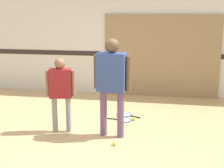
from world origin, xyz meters
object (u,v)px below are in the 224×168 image
at_px(person_student_left, 61,87).
at_px(tennis_ball_near_instructor, 115,143).
at_px(racket_spare_on_floor, 123,120).
at_px(racket_second_spare, 125,115).
at_px(person_instructor, 112,77).
at_px(tennis_ball_by_spare_racket, 134,119).

distance_m(person_student_left, tennis_ball_near_instructor, 1.34).
distance_m(racket_spare_on_floor, racket_second_spare, 0.32).
xyz_separation_m(person_instructor, racket_second_spare, (0.07, 1.12, -1.02)).
bearing_deg(racket_second_spare, person_student_left, -107.09).
relative_size(racket_second_spare, tennis_ball_by_spare_racket, 8.49).
distance_m(person_instructor, tennis_ball_by_spare_racket, 1.32).
xyz_separation_m(racket_spare_on_floor, tennis_ball_by_spare_racket, (0.20, 0.03, 0.02)).
bearing_deg(racket_spare_on_floor, tennis_ball_by_spare_racket, -168.21).
bearing_deg(tennis_ball_near_instructor, person_student_left, 157.92).
bearing_deg(tennis_ball_near_instructor, tennis_ball_by_spare_racket, 81.79).
distance_m(racket_spare_on_floor, tennis_ball_by_spare_racket, 0.20).
height_order(person_instructor, racket_spare_on_floor, person_instructor).
xyz_separation_m(racket_second_spare, tennis_ball_near_instructor, (0.04, -1.49, 0.02)).
relative_size(person_instructor, person_student_left, 1.26).
xyz_separation_m(person_student_left, tennis_ball_near_instructor, (1.01, -0.41, -0.78)).
bearing_deg(racket_spare_on_floor, tennis_ball_near_instructor, 95.25).
bearing_deg(racket_second_spare, tennis_ball_by_spare_racket, -28.60).
xyz_separation_m(person_instructor, racket_spare_on_floor, (0.08, 0.80, -1.02)).
relative_size(person_instructor, racket_second_spare, 2.96).
distance_m(person_instructor, racket_spare_on_floor, 1.30).
height_order(tennis_ball_near_instructor, tennis_ball_by_spare_racket, same).
distance_m(person_instructor, person_student_left, 0.93).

